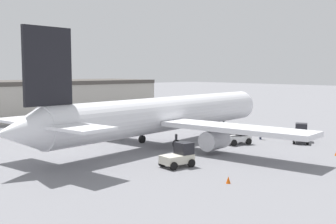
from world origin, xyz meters
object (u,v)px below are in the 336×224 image
pushback_tug (179,156)px  safety_cone_far (228,180)px  baggage_tug (301,134)px  safety_cone_near (336,153)px  ground_crew_worker (261,132)px  airplane (162,115)px  belt_loader_truck (239,136)px

pushback_tug → safety_cone_far: bearing=-94.2°
baggage_tug → safety_cone_near: (-4.52, -6.78, -0.74)m
ground_crew_worker → airplane: bearing=98.5°
baggage_tug → safety_cone_far: baggage_tug is taller
ground_crew_worker → baggage_tug: size_ratio=0.42×
airplane → pushback_tug: bearing=-132.3°
airplane → safety_cone_far: (-7.09, -16.15, -3.19)m
airplane → safety_cone_near: size_ratio=75.62×
belt_loader_truck → safety_cone_near: size_ratio=5.98×
airplane → pushback_tug: (-6.10, -9.56, -2.49)m
pushback_tug → belt_loader_truck: bearing=21.3°
airplane → baggage_tug: airplane is taller
safety_cone_far → safety_cone_near: bearing=-0.7°
safety_cone_near → safety_cone_far: bearing=179.3°
baggage_tug → pushback_tug: 19.69m
ground_crew_worker → safety_cone_far: ground_crew_worker is taller
airplane → safety_cone_far: size_ratio=75.62×
safety_cone_far → pushback_tug: bearing=81.5°
pushback_tug → safety_cone_far: size_ratio=5.35×
airplane → ground_crew_worker: 12.95m
ground_crew_worker → belt_loader_truck: size_ratio=0.49×
belt_loader_truck → pushback_tug: size_ratio=1.12×
ground_crew_worker → safety_cone_far: size_ratio=2.96×
safety_cone_near → safety_cone_far: 16.15m
baggage_tug → airplane: bearing=114.0°
baggage_tug → safety_cone_far: 21.70m
safety_cone_near → baggage_tug: bearing=56.3°
baggage_tug → safety_cone_near: size_ratio=6.98×
belt_loader_truck → safety_cone_far: bearing=-130.6°
airplane → safety_cone_far: 17.93m
airplane → safety_cone_far: bearing=-123.4°
airplane → ground_crew_worker: (11.60, -5.15, -2.60)m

